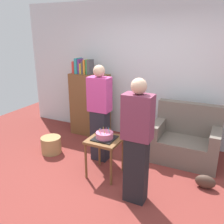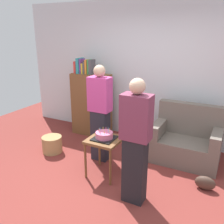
{
  "view_description": "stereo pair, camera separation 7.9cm",
  "coord_description": "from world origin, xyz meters",
  "px_view_note": "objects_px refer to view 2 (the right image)",
  "views": [
    {
      "loc": [
        1.32,
        -2.57,
        2.14
      ],
      "look_at": [
        -0.25,
        0.63,
        0.95
      ],
      "focal_mm": 39.4,
      "sensor_mm": 36.0,
      "label": 1
    },
    {
      "loc": [
        1.39,
        -2.54,
        2.14
      ],
      "look_at": [
        -0.25,
        0.63,
        0.95
      ],
      "focal_mm": 39.4,
      "sensor_mm": 36.0,
      "label": 2
    }
  ],
  "objects_px": {
    "person_blowing_candles": "(100,113)",
    "wicker_basket": "(52,144)",
    "couch": "(186,141)",
    "side_table": "(104,144)",
    "person_holding_cake": "(135,142)",
    "bookshelf": "(91,103)",
    "birthday_cake": "(104,136)",
    "handbag": "(205,183)"
  },
  "relations": [
    {
      "from": "bookshelf",
      "to": "wicker_basket",
      "type": "distance_m",
      "value": 1.22
    },
    {
      "from": "birthday_cake",
      "to": "person_holding_cake",
      "type": "distance_m",
      "value": 0.75
    },
    {
      "from": "bookshelf",
      "to": "person_blowing_candles",
      "type": "relative_size",
      "value": 0.99
    },
    {
      "from": "birthday_cake",
      "to": "person_holding_cake",
      "type": "height_order",
      "value": "person_holding_cake"
    },
    {
      "from": "birthday_cake",
      "to": "handbag",
      "type": "distance_m",
      "value": 1.58
    },
    {
      "from": "couch",
      "to": "bookshelf",
      "type": "relative_size",
      "value": 0.69
    },
    {
      "from": "couch",
      "to": "birthday_cake",
      "type": "bearing_deg",
      "value": -134.1
    },
    {
      "from": "side_table",
      "to": "person_holding_cake",
      "type": "bearing_deg",
      "value": -29.05
    },
    {
      "from": "couch",
      "to": "wicker_basket",
      "type": "xyz_separation_m",
      "value": [
        -2.23,
        -0.84,
        -0.19
      ]
    },
    {
      "from": "birthday_cake",
      "to": "person_holding_cake",
      "type": "bearing_deg",
      "value": -29.05
    },
    {
      "from": "bookshelf",
      "to": "person_blowing_candles",
      "type": "distance_m",
      "value": 1.15
    },
    {
      "from": "person_holding_cake",
      "to": "wicker_basket",
      "type": "xyz_separation_m",
      "value": [
        -1.85,
        0.56,
        -0.68
      ]
    },
    {
      "from": "birthday_cake",
      "to": "person_blowing_candles",
      "type": "relative_size",
      "value": 0.2
    },
    {
      "from": "wicker_basket",
      "to": "person_blowing_candles",
      "type": "bearing_deg",
      "value": 12.17
    },
    {
      "from": "birthday_cake",
      "to": "person_blowing_candles",
      "type": "xyz_separation_m",
      "value": [
        -0.3,
        0.4,
        0.18
      ]
    },
    {
      "from": "couch",
      "to": "handbag",
      "type": "relative_size",
      "value": 3.93
    },
    {
      "from": "bookshelf",
      "to": "birthday_cake",
      "type": "height_order",
      "value": "bookshelf"
    },
    {
      "from": "birthday_cake",
      "to": "person_blowing_candles",
      "type": "height_order",
      "value": "person_blowing_candles"
    },
    {
      "from": "person_holding_cake",
      "to": "wicker_basket",
      "type": "height_order",
      "value": "person_holding_cake"
    },
    {
      "from": "couch",
      "to": "wicker_basket",
      "type": "height_order",
      "value": "couch"
    },
    {
      "from": "bookshelf",
      "to": "couch",
      "type": "bearing_deg",
      "value": -6.6
    },
    {
      "from": "person_holding_cake",
      "to": "side_table",
      "type": "bearing_deg",
      "value": -18.78
    },
    {
      "from": "bookshelf",
      "to": "handbag",
      "type": "relative_size",
      "value": 5.73
    },
    {
      "from": "couch",
      "to": "wicker_basket",
      "type": "distance_m",
      "value": 2.39
    },
    {
      "from": "couch",
      "to": "handbag",
      "type": "distance_m",
      "value": 0.88
    },
    {
      "from": "birthday_cake",
      "to": "wicker_basket",
      "type": "height_order",
      "value": "birthday_cake"
    },
    {
      "from": "birthday_cake",
      "to": "couch",
      "type": "bearing_deg",
      "value": 45.9
    },
    {
      "from": "person_blowing_candles",
      "to": "wicker_basket",
      "type": "bearing_deg",
      "value": -149.77
    },
    {
      "from": "birthday_cake",
      "to": "person_blowing_candles",
      "type": "distance_m",
      "value": 0.53
    },
    {
      "from": "person_blowing_candles",
      "to": "wicker_basket",
      "type": "distance_m",
      "value": 1.16
    },
    {
      "from": "person_blowing_candles",
      "to": "side_table",
      "type": "bearing_deg",
      "value": -35.28
    },
    {
      "from": "wicker_basket",
      "to": "birthday_cake",
      "type": "bearing_deg",
      "value": -9.64
    },
    {
      "from": "person_holding_cake",
      "to": "handbag",
      "type": "height_order",
      "value": "person_holding_cake"
    },
    {
      "from": "birthday_cake",
      "to": "handbag",
      "type": "height_order",
      "value": "birthday_cake"
    },
    {
      "from": "couch",
      "to": "person_blowing_candles",
      "type": "distance_m",
      "value": 1.54
    },
    {
      "from": "couch",
      "to": "bookshelf",
      "type": "distance_m",
      "value": 2.08
    },
    {
      "from": "bookshelf",
      "to": "handbag",
      "type": "distance_m",
      "value": 2.72
    },
    {
      "from": "birthday_cake",
      "to": "handbag",
      "type": "xyz_separation_m",
      "value": [
        1.44,
        0.31,
        -0.55
      ]
    },
    {
      "from": "couch",
      "to": "side_table",
      "type": "relative_size",
      "value": 1.82
    },
    {
      "from": "bookshelf",
      "to": "wicker_basket",
      "type": "bearing_deg",
      "value": -99.95
    },
    {
      "from": "handbag",
      "to": "side_table",
      "type": "bearing_deg",
      "value": -167.76
    },
    {
      "from": "side_table",
      "to": "handbag",
      "type": "xyz_separation_m",
      "value": [
        1.44,
        0.31,
        -0.41
      ]
    }
  ]
}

